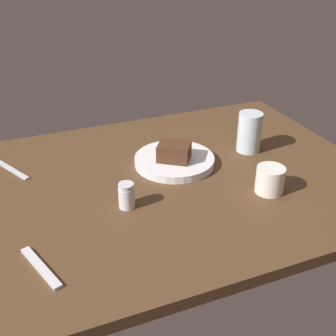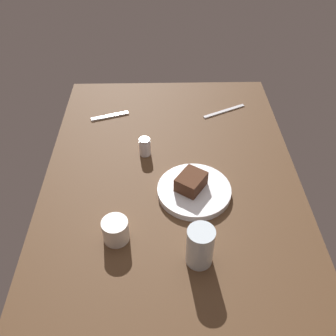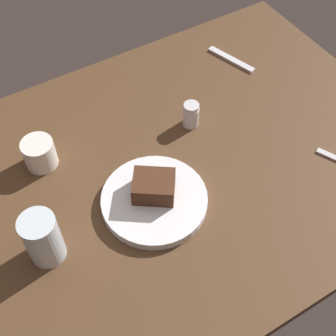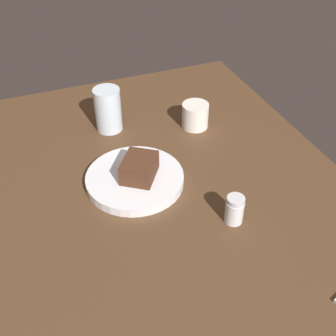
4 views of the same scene
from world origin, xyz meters
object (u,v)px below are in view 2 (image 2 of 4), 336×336
(chocolate_cake_slice, at_px, (191,182))
(butter_knife, at_px, (224,111))
(dessert_spoon, at_px, (110,116))
(coffee_cup, at_px, (116,230))
(dessert_plate, at_px, (194,191))
(salt_shaker, at_px, (145,147))
(water_glass, at_px, (200,246))

(chocolate_cake_slice, relative_size, butter_knife, 0.47)
(dessert_spoon, bearing_deg, coffee_cup, -101.10)
(dessert_plate, distance_m, chocolate_cake_slice, 0.04)
(chocolate_cake_slice, distance_m, butter_knife, 0.47)
(dessert_plate, xyz_separation_m, coffee_cup, (0.17, -0.23, 0.02))
(chocolate_cake_slice, xyz_separation_m, coffee_cup, (0.17, -0.22, -0.01))
(salt_shaker, height_order, dessert_spoon, salt_shaker)
(dessert_spoon, bearing_deg, salt_shaker, -75.66)
(coffee_cup, bearing_deg, water_glass, 71.53)
(dessert_plate, xyz_separation_m, dessert_spoon, (-0.42, -0.30, -0.01))
(salt_shaker, bearing_deg, water_glass, 19.34)
(chocolate_cake_slice, bearing_deg, dessert_spoon, -144.87)
(salt_shaker, relative_size, butter_knife, 0.35)
(chocolate_cake_slice, height_order, water_glass, water_glass)
(coffee_cup, bearing_deg, chocolate_cake_slice, 128.44)
(chocolate_cake_slice, distance_m, salt_shaker, 0.24)
(coffee_cup, height_order, dessert_spoon, coffee_cup)
(salt_shaker, height_order, butter_knife, salt_shaker)
(salt_shaker, height_order, water_glass, water_glass)
(dessert_spoon, bearing_deg, water_glass, -84.00)
(dessert_plate, height_order, dessert_spoon, dessert_plate)
(water_glass, bearing_deg, dessert_spoon, -155.81)
(butter_knife, bearing_deg, chocolate_cake_slice, 43.35)
(salt_shaker, relative_size, coffee_cup, 0.89)
(chocolate_cake_slice, bearing_deg, coffee_cup, -51.56)
(salt_shaker, bearing_deg, chocolate_cake_slice, 38.09)
(dessert_plate, relative_size, salt_shaker, 3.52)
(salt_shaker, bearing_deg, coffee_cup, -11.22)
(coffee_cup, distance_m, dessert_spoon, 0.60)
(dessert_plate, relative_size, coffee_cup, 3.14)
(water_glass, distance_m, butter_knife, 0.71)
(salt_shaker, relative_size, dessert_spoon, 0.44)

